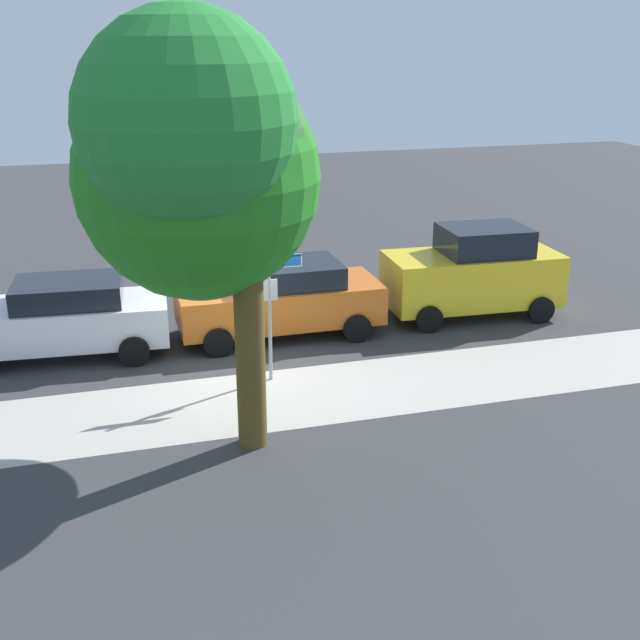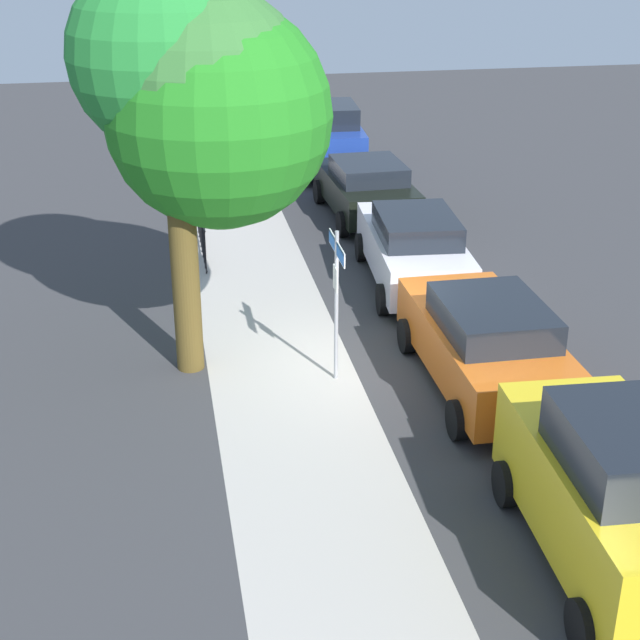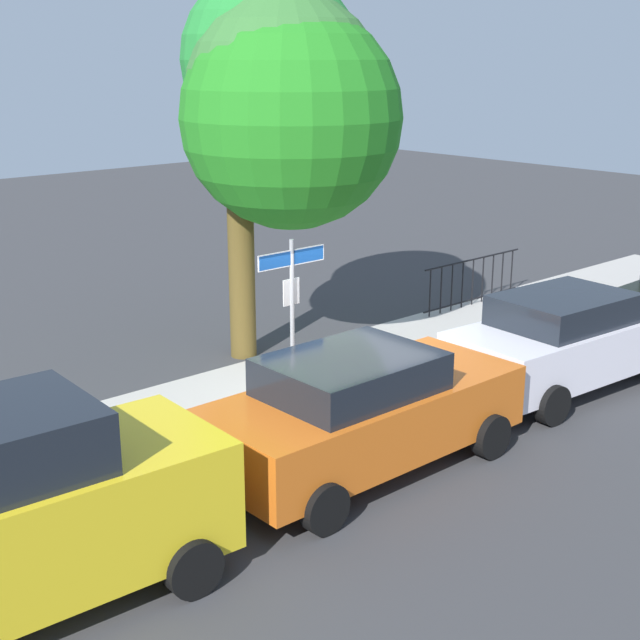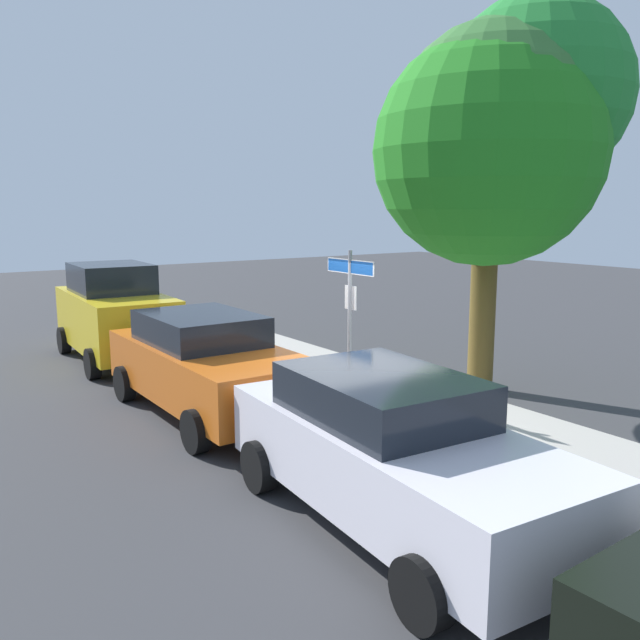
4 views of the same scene
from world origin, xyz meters
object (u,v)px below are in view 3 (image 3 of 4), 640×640
(shade_tree, at_px, (284,97))
(car_white, at_px, (569,339))
(car_yellow, at_px, (17,513))
(car_orange, at_px, (362,410))
(street_sign, at_px, (292,291))

(shade_tree, xyz_separation_m, car_white, (2.47, -4.48, -3.88))
(car_yellow, distance_m, car_orange, 4.80)
(shade_tree, relative_size, car_orange, 1.52)
(street_sign, distance_m, shade_tree, 3.80)
(car_orange, height_order, car_white, car_orange)
(street_sign, distance_m, car_yellow, 6.15)
(street_sign, bearing_deg, car_white, -31.68)
(street_sign, xyz_separation_m, car_orange, (-0.80, -2.42, -1.03))
(car_yellow, bearing_deg, shade_tree, 34.58)
(street_sign, xyz_separation_m, shade_tree, (1.53, 2.01, 2.84))
(car_orange, bearing_deg, car_yellow, -179.66)
(shade_tree, bearing_deg, car_white, -61.11)
(car_yellow, relative_size, car_orange, 0.92)
(street_sign, height_order, car_white, street_sign)
(street_sign, distance_m, car_white, 4.82)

